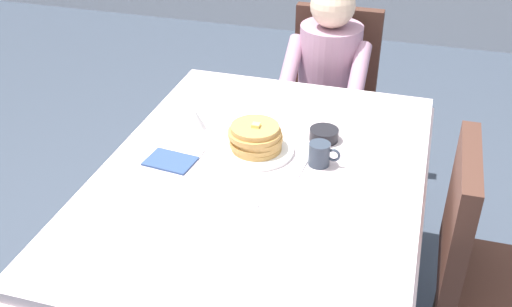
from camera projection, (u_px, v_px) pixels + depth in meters
name	position (u px, v px, depth m)	size (l,w,h in m)	color
dining_table_main	(260.00, 194.00, 2.14)	(1.12, 1.52, 0.74)	silver
chair_diner	(331.00, 88.00, 3.15)	(0.44, 0.45, 0.93)	#4C2D23
diner_person	(328.00, 76.00, 2.95)	(0.40, 0.43, 1.12)	#B2849E
chair_right_side	(481.00, 261.00, 2.02)	(0.45, 0.44, 0.93)	#4C2D23
plate_breakfast	(256.00, 149.00, 2.21)	(0.28, 0.28, 0.02)	white
breakfast_stack	(256.00, 137.00, 2.18)	(0.20, 0.20, 0.10)	tan
cup_coffee	(320.00, 154.00, 2.12)	(0.11, 0.08, 0.08)	#333D4C
bowl_butter	(324.00, 135.00, 2.27)	(0.11, 0.11, 0.04)	black
syrup_pitcher	(196.00, 120.00, 2.34)	(0.08, 0.08, 0.07)	silver
fork_left_of_plate	(205.00, 146.00, 2.24)	(0.18, 0.01, 0.01)	silver
knife_right_of_plate	(306.00, 161.00, 2.15)	(0.20, 0.01, 0.01)	silver
spoon_near_edge	(237.00, 201.00, 1.95)	(0.15, 0.01, 0.01)	silver
napkin_folded	(170.00, 161.00, 2.15)	(0.17, 0.12, 0.01)	#334C7F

